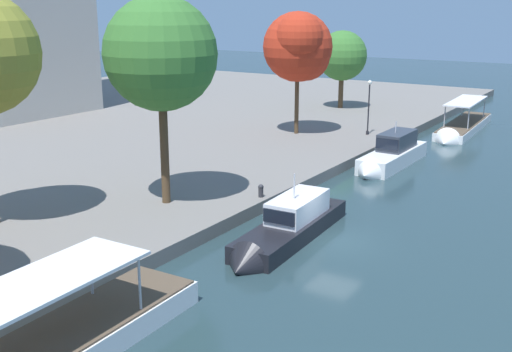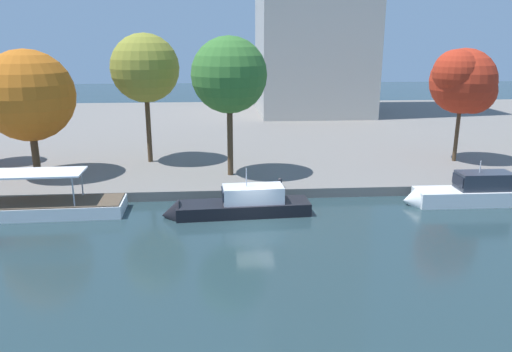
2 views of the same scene
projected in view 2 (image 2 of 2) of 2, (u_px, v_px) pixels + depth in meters
ground_plane at (255, 225)px, 32.50m from camera, size 220.00×220.00×0.00m
dock_promenade at (237, 131)px, 63.99m from camera, size 120.00×55.00×0.76m
tour_boat_1 at (10, 212)px, 34.08m from camera, size 15.00×3.44×4.32m
motor_yacht_2 at (236, 208)px, 34.28m from camera, size 10.46×2.86×4.28m
motor_yacht_3 at (468, 195)px, 36.51m from camera, size 9.80×2.34×4.04m
mooring_bollard_0 at (280, 182)px, 38.05m from camera, size 0.32×0.32×0.78m
tree_0 at (464, 82)px, 44.32m from camera, size 6.19×5.94×10.47m
tree_2 at (229, 75)px, 39.63m from camera, size 6.22×6.22×11.52m
tree_4 at (26, 95)px, 39.59m from camera, size 7.45×7.45×10.51m
tree_5 at (143, 67)px, 44.11m from camera, size 6.18×6.41×11.79m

